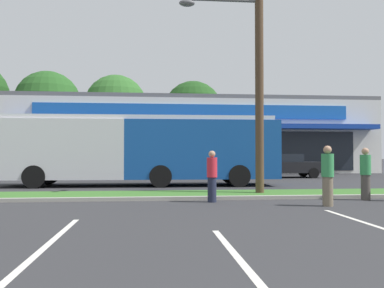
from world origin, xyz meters
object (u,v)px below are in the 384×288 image
Objects in this scene: pedestrian_mid at (328,176)px; pedestrian_by_pole at (365,174)px; car_2 at (288,165)px; city_bus at (140,148)px; pedestrian_near_bench at (212,176)px; utility_pole at (255,51)px.

pedestrian_by_pole is at bearing -15.37° from pedestrian_mid.
car_2 is 14.57m from pedestrian_mid.
pedestrian_near_bench is (2.42, -6.96, -0.97)m from city_bus.
pedestrian_by_pole is (7.45, -6.88, -0.92)m from city_bus.
city_bus is 10.00m from pedestrian_mid.
pedestrian_by_pole is at bearing -97.68° from car_2.
pedestrian_near_bench is at bearing -117.77° from car_2.
pedestrian_near_bench reaches higher than car_2.
car_2 is at bearing 149.76° from pedestrian_by_pole.
pedestrian_near_bench is at bearing -136.73° from utility_pole.
utility_pole is at bearing 24.77° from pedestrian_near_bench.
pedestrian_by_pole reaches higher than pedestrian_near_bench.
pedestrian_mid is (-3.60, -14.12, 0.10)m from car_2.
pedestrian_near_bench is 3.41m from pedestrian_mid.
utility_pole is 5.73× the size of pedestrian_by_pole.
city_bus is 7.69× the size of pedestrian_by_pole.
car_2 is 2.48× the size of pedestrian_by_pole.
car_2 is 2.63× the size of pedestrian_near_bench.
pedestrian_mid is at bearing 124.93° from city_bus.
utility_pole is 0.75× the size of city_bus.
pedestrian_mid reaches higher than pedestrian_near_bench.
city_bus reaches higher than pedestrian_mid.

